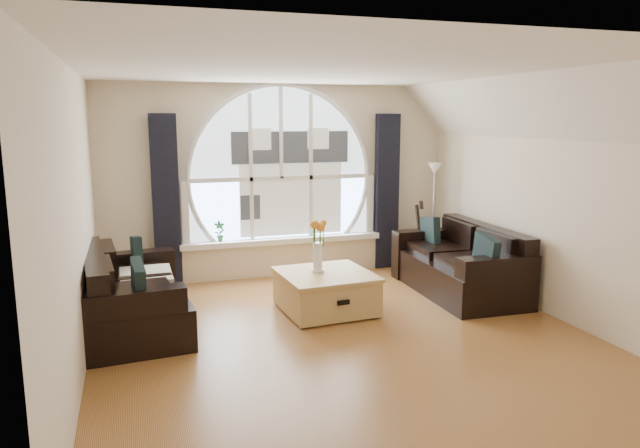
{
  "coord_description": "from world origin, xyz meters",
  "views": [
    {
      "loc": [
        -2.01,
        -5.38,
        2.25
      ],
      "look_at": [
        0.0,
        0.9,
        1.05
      ],
      "focal_mm": 33.09,
      "sensor_mm": 36.0,
      "label": 1
    }
  ],
  "objects_px": {
    "sofa_left": "(134,292)",
    "potted_plant": "(220,231)",
    "sofa_right": "(458,263)",
    "floor_lamp": "(433,218)",
    "coffee_chest": "(326,290)",
    "vase_flowers": "(318,239)",
    "guitar": "(417,236)"
  },
  "relations": [
    {
      "from": "sofa_left",
      "to": "potted_plant",
      "type": "relative_size",
      "value": 6.59
    },
    {
      "from": "sofa_right",
      "to": "floor_lamp",
      "type": "distance_m",
      "value": 1.18
    },
    {
      "from": "sofa_right",
      "to": "coffee_chest",
      "type": "height_order",
      "value": "sofa_right"
    },
    {
      "from": "coffee_chest",
      "to": "vase_flowers",
      "type": "xyz_separation_m",
      "value": [
        -0.08,
        0.07,
        0.6
      ]
    },
    {
      "from": "sofa_left",
      "to": "floor_lamp",
      "type": "xyz_separation_m",
      "value": [
        4.21,
        1.18,
        0.4
      ]
    },
    {
      "from": "sofa_right",
      "to": "guitar",
      "type": "relative_size",
      "value": 1.85
    },
    {
      "from": "floor_lamp",
      "to": "potted_plant",
      "type": "height_order",
      "value": "floor_lamp"
    },
    {
      "from": "coffee_chest",
      "to": "potted_plant",
      "type": "relative_size",
      "value": 3.54
    },
    {
      "from": "coffee_chest",
      "to": "potted_plant",
      "type": "height_order",
      "value": "potted_plant"
    },
    {
      "from": "sofa_right",
      "to": "sofa_left",
      "type": "bearing_deg",
      "value": -177.14
    },
    {
      "from": "floor_lamp",
      "to": "coffee_chest",
      "type": "bearing_deg",
      "value": -148.54
    },
    {
      "from": "sofa_left",
      "to": "guitar",
      "type": "height_order",
      "value": "guitar"
    },
    {
      "from": "sofa_right",
      "to": "guitar",
      "type": "height_order",
      "value": "guitar"
    },
    {
      "from": "coffee_chest",
      "to": "potted_plant",
      "type": "bearing_deg",
      "value": 115.57
    },
    {
      "from": "vase_flowers",
      "to": "potted_plant",
      "type": "height_order",
      "value": "vase_flowers"
    },
    {
      "from": "sofa_left",
      "to": "sofa_right",
      "type": "distance_m",
      "value": 4.0
    },
    {
      "from": "vase_flowers",
      "to": "floor_lamp",
      "type": "distance_m",
      "value": 2.46
    },
    {
      "from": "coffee_chest",
      "to": "floor_lamp",
      "type": "distance_m",
      "value": 2.49
    },
    {
      "from": "sofa_right",
      "to": "guitar",
      "type": "bearing_deg",
      "value": 91.58
    },
    {
      "from": "vase_flowers",
      "to": "coffee_chest",
      "type": "bearing_deg",
      "value": -44.57
    },
    {
      "from": "sofa_left",
      "to": "sofa_right",
      "type": "height_order",
      "value": "sofa_right"
    },
    {
      "from": "coffee_chest",
      "to": "potted_plant",
      "type": "xyz_separation_m",
      "value": [
        -0.98,
        1.72,
        0.44
      ]
    },
    {
      "from": "floor_lamp",
      "to": "guitar",
      "type": "xyz_separation_m",
      "value": [
        -0.21,
        0.09,
        -0.27
      ]
    },
    {
      "from": "sofa_left",
      "to": "potted_plant",
      "type": "bearing_deg",
      "value": 49.25
    },
    {
      "from": "floor_lamp",
      "to": "guitar",
      "type": "bearing_deg",
      "value": 156.0
    },
    {
      "from": "guitar",
      "to": "sofa_left",
      "type": "bearing_deg",
      "value": -175.1
    },
    {
      "from": "sofa_left",
      "to": "coffee_chest",
      "type": "relative_size",
      "value": 1.86
    },
    {
      "from": "guitar",
      "to": "potted_plant",
      "type": "relative_size",
      "value": 3.65
    },
    {
      "from": "sofa_left",
      "to": "sofa_right",
      "type": "relative_size",
      "value": 0.98
    },
    {
      "from": "floor_lamp",
      "to": "guitar",
      "type": "relative_size",
      "value": 1.51
    },
    {
      "from": "sofa_left",
      "to": "guitar",
      "type": "bearing_deg",
      "value": 12.3
    },
    {
      "from": "sofa_right",
      "to": "potted_plant",
      "type": "height_order",
      "value": "potted_plant"
    }
  ]
}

